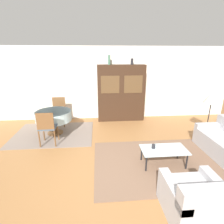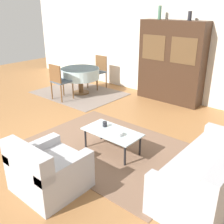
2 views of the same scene
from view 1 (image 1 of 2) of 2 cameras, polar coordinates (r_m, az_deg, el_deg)
The scene contains 15 objects.
ground_plane at distance 3.82m, azimuth -1.32°, elevation -20.59°, with size 14.00×14.00×0.00m, color #9E6B3D.
wall_back at distance 6.69m, azimuth -3.35°, elevation 9.19°, with size 10.00×0.06×2.70m.
area_rug at distance 4.37m, azimuth 14.85°, elevation -15.59°, with size 2.96×2.12×0.01m.
dining_rug at distance 5.88m, azimuth -18.42°, elevation -6.74°, with size 2.42×1.84×0.01m.
armchair at distance 3.21m, azimuth 25.81°, elevation -24.64°, with size 0.88×0.86×0.79m.
coffee_table at distance 4.15m, azimuth 16.57°, elevation -12.02°, with size 1.02×0.54×0.38m.
display_cabinet at distance 6.54m, azimuth 2.90°, elevation 6.16°, with size 1.72×0.44×2.06m.
dining_table at distance 5.70m, azimuth -18.53°, elevation -1.25°, with size 1.09×1.09×0.73m.
dining_chair_near at distance 5.02m, azimuth -20.45°, elevation -4.31°, with size 0.44×0.44×0.97m.
dining_chair_far at distance 6.41m, azimuth -17.00°, elevation 0.87°, with size 0.44×0.44×0.97m.
floor_lamp at distance 5.79m, azimuth 29.86°, elevation 3.98°, with size 0.46×0.46×1.43m.
cup at distance 4.09m, azimuth 13.39°, elevation -10.86°, with size 0.08×0.08×0.09m.
bowl at distance 4.14m, azimuth 19.33°, elevation -11.26°, with size 0.15×0.15×0.07m.
vase_tall at distance 6.35m, azimuth -0.94°, elevation 16.68°, with size 0.08×0.08×0.33m.
vase_short at distance 6.46m, azimuth 6.53°, elevation 16.08°, with size 0.09×0.09×0.21m.
Camera 1 is at (-0.17, -2.97, 2.39)m, focal length 28.00 mm.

